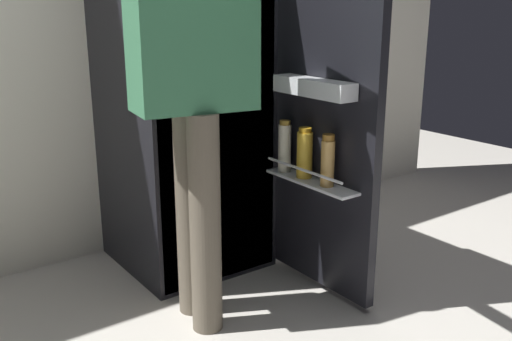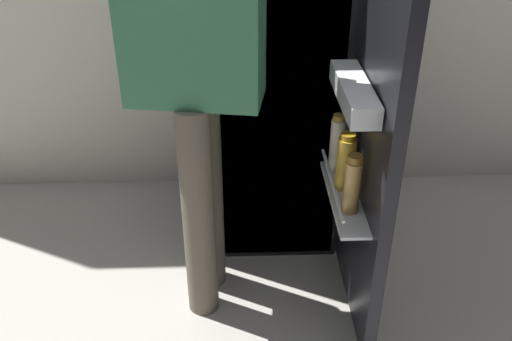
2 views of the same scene
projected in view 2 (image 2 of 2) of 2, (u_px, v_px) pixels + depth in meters
name	position (u px, v px, depth m)	size (l,w,h in m)	color
ground_plane	(268.00, 295.00, 2.31)	(6.95, 6.95, 0.00)	#B7B2A8
refrigerator	(268.00, 52.00, 2.32)	(0.68, 1.26, 1.71)	black
person	(197.00, 45.00, 1.78)	(0.57, 0.81, 1.74)	#665B4C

